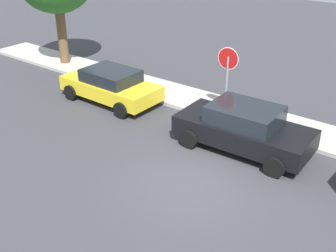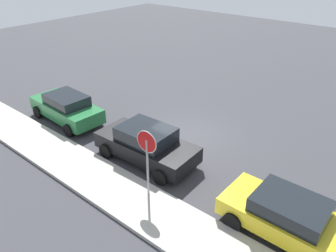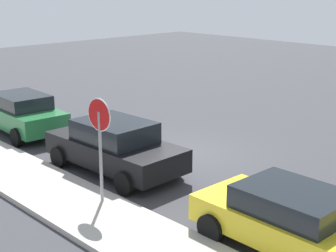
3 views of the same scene
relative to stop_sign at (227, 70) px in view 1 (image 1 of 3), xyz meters
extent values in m
plane|color=#38383D|center=(1.49, -4.32, -1.91)|extent=(60.00, 60.00, 0.00)
cube|color=#B2ADA3|center=(1.49, 0.54, -1.84)|extent=(32.00, 2.05, 0.14)
cylinder|color=gray|center=(0.00, 0.00, -0.70)|extent=(0.08, 0.08, 2.43)
cylinder|color=white|center=(0.00, 0.00, 0.44)|extent=(0.82, 0.07, 0.82)
cylinder|color=red|center=(0.00, 0.00, 0.44)|extent=(0.76, 0.07, 0.76)
cube|color=black|center=(1.69, -1.73, -1.28)|extent=(4.47, 2.01, 0.67)
cube|color=black|center=(1.68, -1.73, -0.66)|extent=(2.25, 1.72, 0.57)
cylinder|color=black|center=(3.16, -0.75, -1.59)|extent=(0.65, 0.24, 0.64)
cylinder|color=black|center=(3.22, -2.62, -1.59)|extent=(0.65, 0.24, 0.64)
cylinder|color=black|center=(0.16, -0.84, -1.59)|extent=(0.65, 0.24, 0.64)
cylinder|color=black|center=(0.22, -2.72, -1.59)|extent=(0.65, 0.24, 0.64)
cube|color=yellow|center=(-4.55, -1.47, -1.31)|extent=(4.25, 1.89, 0.59)
cube|color=black|center=(-4.50, -1.47, -0.78)|extent=(2.16, 1.64, 0.49)
cylinder|color=black|center=(-6.00, -2.37, -1.59)|extent=(0.64, 0.23, 0.64)
cylinder|color=black|center=(-5.98, -0.54, -1.59)|extent=(0.64, 0.23, 0.64)
cylinder|color=black|center=(-3.13, -2.41, -1.59)|extent=(0.64, 0.23, 0.64)
cylinder|color=black|center=(-3.10, -0.57, -1.59)|extent=(0.64, 0.23, 0.64)
cylinder|color=brown|center=(-9.75, 0.51, -0.32)|extent=(0.47, 0.47, 3.18)
camera|label=1|loc=(7.06, -12.89, 5.11)|focal=45.00mm
camera|label=2|loc=(-6.39, 6.65, 6.09)|focal=35.00mm
camera|label=3|loc=(-9.69, 7.00, 3.50)|focal=55.00mm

